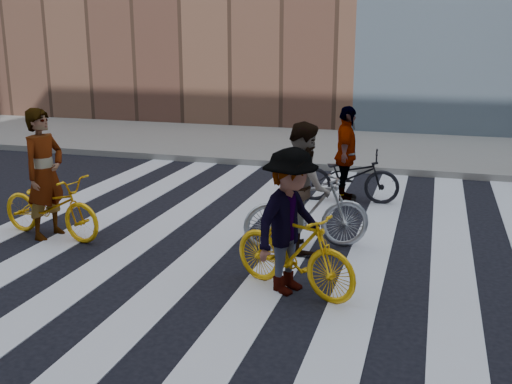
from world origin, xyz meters
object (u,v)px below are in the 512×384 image
at_px(rider_left, 45,174).
at_px(rider_mid, 304,187).
at_px(bike_yellow_right, 294,251).
at_px(rider_rear, 346,155).
at_px(bike_silver_mid, 307,212).
at_px(rider_right, 290,221).
at_px(bike_yellow_left, 51,206).
at_px(bike_dark_rear, 348,176).

xyz_separation_m(rider_left, rider_mid, (3.78, 0.60, -0.06)).
height_order(bike_yellow_right, rider_rear, rider_rear).
relative_size(bike_silver_mid, rider_right, 1.04).
bearing_deg(bike_silver_mid, rider_right, 160.34).
height_order(rider_left, rider_mid, rider_left).
xyz_separation_m(bike_yellow_left, bike_yellow_right, (3.93, -0.89, 0.03)).
xyz_separation_m(bike_yellow_left, rider_right, (3.88, -0.89, 0.39)).
bearing_deg(rider_mid, rider_right, 162.25).
distance_m(bike_yellow_right, bike_dark_rear, 4.11).
bearing_deg(rider_left, bike_silver_mid, -71.45).
relative_size(rider_left, rider_rear, 1.11).
bearing_deg(rider_left, bike_yellow_right, -92.95).
relative_size(bike_silver_mid, rider_rear, 1.03).
bearing_deg(bike_dark_rear, bike_yellow_left, 123.79).
distance_m(bike_yellow_left, rider_mid, 3.80).
bearing_deg(bike_dark_rear, rider_rear, 84.81).
distance_m(bike_dark_rear, rider_right, 4.13).
bearing_deg(bike_yellow_left, bike_silver_mid, -71.33).
bearing_deg(bike_dark_rear, bike_silver_mid, 170.46).
relative_size(bike_silver_mid, bike_yellow_right, 1.06).
relative_size(bike_yellow_left, rider_right, 1.05).
height_order(bike_yellow_left, rider_right, rider_right).
relative_size(bike_yellow_left, bike_dark_rear, 1.00).
bearing_deg(rider_rear, bike_dark_rear, -95.19).
xyz_separation_m(bike_yellow_right, bike_dark_rear, (0.04, 4.11, -0.03)).
xyz_separation_m(bike_silver_mid, bike_yellow_right, (0.16, -1.49, -0.03)).
height_order(bike_silver_mid, rider_rear, rider_rear).
xyz_separation_m(rider_mid, rider_right, (0.16, -1.49, -0.04)).
bearing_deg(bike_yellow_right, bike_yellow_left, 100.15).
bearing_deg(rider_left, rider_rear, -41.35).
relative_size(rider_mid, rider_right, 1.05).
bearing_deg(rider_right, rider_left, 100.15).
xyz_separation_m(bike_silver_mid, rider_left, (-3.83, -0.60, 0.43)).
bearing_deg(bike_dark_rear, rider_left, 123.44).
xyz_separation_m(rider_mid, rider_rear, (0.20, 2.62, -0.04)).
height_order(bike_dark_rear, rider_left, rider_left).
relative_size(bike_yellow_left, bike_silver_mid, 1.01).
bearing_deg(rider_left, rider_mid, -71.33).
distance_m(bike_yellow_right, rider_mid, 1.56).
distance_m(bike_yellow_right, rider_rear, 4.12).
bearing_deg(bike_silver_mid, bike_yellow_right, 162.25).
height_order(bike_yellow_right, rider_right, rider_right).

